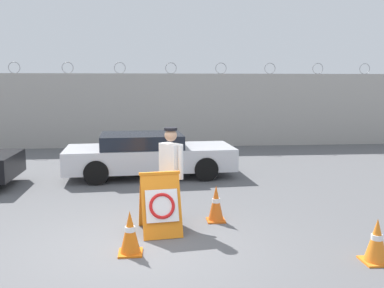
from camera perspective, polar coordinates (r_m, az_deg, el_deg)
name	(u,v)px	position (r m, az deg, el deg)	size (l,w,h in m)	color
ground_plane	(139,248)	(7.11, -7.10, -13.62)	(90.00, 90.00, 0.00)	#5B5B5E
perimeter_wall	(146,110)	(17.79, -6.13, 4.48)	(36.00, 0.30, 3.47)	#ADA8A0
barricade_sign	(160,203)	(7.59, -4.24, -7.84)	(0.79, 0.91, 1.09)	orange
security_guard	(171,170)	(8.02, -2.80, -3.44)	(0.48, 0.68, 1.81)	#514C42
traffic_cone_near	(130,233)	(6.80, -8.26, -11.62)	(0.37, 0.37, 0.69)	orange
traffic_cone_mid	(377,241)	(6.98, 23.40, -11.77)	(0.40, 0.40, 0.67)	orange
traffic_cone_far	(216,203)	(8.26, 3.22, -7.92)	(0.34, 0.34, 0.70)	orange
parked_car_rear_sedan	(148,154)	(12.20, -5.83, -1.39)	(4.80, 2.18, 1.22)	black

